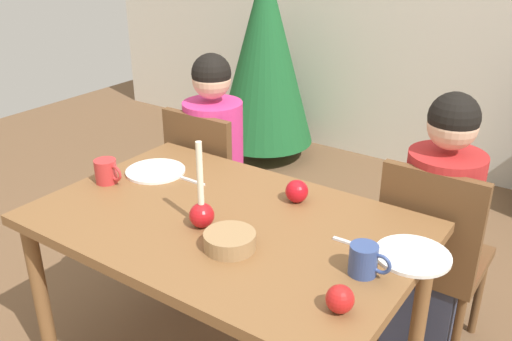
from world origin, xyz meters
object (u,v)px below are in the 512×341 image
dining_table (225,239)px  christmas_tree (265,54)px  plate_left (156,171)px  mug_right (364,260)px  apple_by_left_plate (297,191)px  person_right_child (436,235)px  person_left_child (215,169)px  mug_left (106,171)px  bowl_walnuts (230,241)px  apple_near_candle (340,299)px  plate_right (413,255)px  chair_right (431,250)px  candle_centerpiece (202,210)px  chair_left (211,181)px

dining_table → christmas_tree: 2.40m
plate_left → mug_right: (1.06, -0.19, 0.04)m
apple_by_left_plate → person_right_child: bearing=39.7°
christmas_tree → plate_left: bearing=-69.6°
dining_table → person_left_child: size_ratio=1.19×
mug_left → mug_right: (1.15, 0.00, 0.00)m
mug_left → apple_by_left_plate: 0.79m
bowl_walnuts → apple_near_candle: (0.45, -0.09, 0.01)m
person_right_child → plate_right: 0.53m
bowl_walnuts → person_left_child: bearing=131.7°
dining_table → plate_left: (-0.50, 0.16, 0.09)m
dining_table → chair_right: chair_right is taller
christmas_tree → apple_near_candle: bearing=-52.1°
apple_near_candle → person_left_child: bearing=142.7°
candle_centerpiece → mug_right: candle_centerpiece is taller
person_left_child → person_right_child: 1.16m
person_right_child → mug_left: bearing=-150.5°
plate_right → mug_right: (-0.09, -0.18, 0.04)m
person_left_child → bowl_walnuts: (0.70, -0.79, 0.21)m
person_right_child → bowl_walnuts: size_ratio=6.71×
chair_right → mug_right: (-0.03, -0.64, 0.29)m
person_left_child → christmas_tree: (-0.64, 1.43, 0.26)m
bowl_walnuts → mug_left: bearing=171.0°
chair_left → person_left_child: bearing=90.0°
christmas_tree → bowl_walnuts: (1.34, -2.21, -0.05)m
plate_left → apple_near_candle: apple_near_candle is taller
candle_centerpiece → apple_by_left_plate: (0.18, 0.36, -0.02)m
person_left_child → chair_left: bearing=-90.0°
mug_left → chair_left: bearing=87.7°
person_left_child → bowl_walnuts: size_ratio=6.71×
mug_left → mug_right: size_ratio=1.02×
chair_right → candle_centerpiece: (-0.63, -0.70, 0.30)m
person_right_child → plate_left: (-1.09, -0.48, 0.19)m
bowl_walnuts → apple_near_candle: bearing=-10.9°
person_right_child → apple_by_left_plate: person_right_child is taller
candle_centerpiece → bowl_walnuts: 0.18m
christmas_tree → apple_by_left_plate: christmas_tree is taller
christmas_tree → plate_right: size_ratio=6.52×
plate_left → plate_right: bearing=-0.4°
bowl_walnuts → chair_left: bearing=132.9°
plate_left → mug_left: bearing=-116.7°
person_right_child → apple_near_candle: bearing=-90.8°
person_right_child → plate_right: (0.06, -0.49, 0.19)m
person_right_child → bowl_walnuts: 0.93m
person_left_child → plate_left: (0.07, -0.48, 0.19)m
chair_right → mug_left: size_ratio=6.57×
person_left_child → christmas_tree: bearing=114.2°
christmas_tree → plate_right: (1.86, -1.92, -0.08)m
christmas_tree → chair_left: bearing=-66.3°
person_left_child → candle_centerpiece: person_left_child is taller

